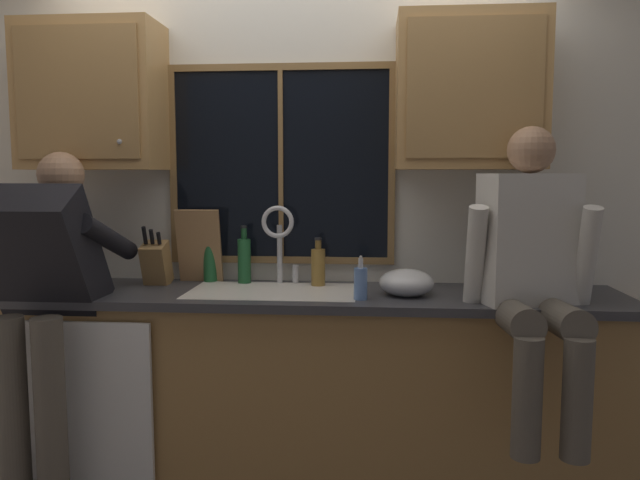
# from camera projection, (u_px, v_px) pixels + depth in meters

# --- Properties ---
(back_wall) EXTENTS (5.49, 0.12, 2.55)m
(back_wall) POSITION_uv_depth(u_px,v_px,m) (299.00, 213.00, 3.26)
(back_wall) COLOR silver
(back_wall) RESTS_ON floor
(window_glass) EXTENTS (1.10, 0.02, 0.95)m
(window_glass) POSITION_uv_depth(u_px,v_px,m) (281.00, 165.00, 3.18)
(window_glass) COLOR black
(window_frame_top) EXTENTS (1.17, 0.02, 0.04)m
(window_frame_top) POSITION_uv_depth(u_px,v_px,m) (280.00, 67.00, 3.12)
(window_frame_top) COLOR olive
(window_frame_bottom) EXTENTS (1.17, 0.02, 0.04)m
(window_frame_bottom) POSITION_uv_depth(u_px,v_px,m) (282.00, 260.00, 3.22)
(window_frame_bottom) COLOR olive
(window_frame_left) EXTENTS (0.03, 0.02, 0.95)m
(window_frame_left) POSITION_uv_depth(u_px,v_px,m) (173.00, 165.00, 3.22)
(window_frame_left) COLOR olive
(window_frame_right) EXTENTS (0.04, 0.02, 0.95)m
(window_frame_right) POSITION_uv_depth(u_px,v_px,m) (392.00, 165.00, 3.12)
(window_frame_right) COLOR olive
(window_mullion_center) EXTENTS (0.02, 0.02, 0.95)m
(window_mullion_center) POSITION_uv_depth(u_px,v_px,m) (281.00, 165.00, 3.17)
(window_mullion_center) COLOR olive
(lower_cabinet_run) EXTENTS (3.09, 0.58, 0.88)m
(lower_cabinet_run) POSITION_uv_depth(u_px,v_px,m) (291.00, 388.00, 3.01)
(lower_cabinet_run) COLOR #A07744
(lower_cabinet_run) RESTS_ON floor
(countertop) EXTENTS (3.15, 0.62, 0.04)m
(countertop) POSITION_uv_depth(u_px,v_px,m) (289.00, 296.00, 2.94)
(countertop) COLOR #38383D
(countertop) RESTS_ON lower_cabinet_run
(dishwasher_front) EXTENTS (0.60, 0.02, 0.74)m
(dishwasher_front) POSITION_uv_depth(u_px,v_px,m) (87.00, 403.00, 2.76)
(dishwasher_front) COLOR white
(upper_cabinet_left) EXTENTS (0.68, 0.36, 0.72)m
(upper_cabinet_left) POSITION_uv_depth(u_px,v_px,m) (92.00, 97.00, 3.06)
(upper_cabinet_left) COLOR #B2844C
(upper_cabinet_right) EXTENTS (0.68, 0.36, 0.72)m
(upper_cabinet_right) POSITION_uv_depth(u_px,v_px,m) (469.00, 93.00, 2.90)
(upper_cabinet_right) COLOR #B2844C
(sink) EXTENTS (0.80, 0.46, 0.21)m
(sink) POSITION_uv_depth(u_px,v_px,m) (273.00, 311.00, 2.96)
(sink) COLOR white
(sink) RESTS_ON lower_cabinet_run
(faucet) EXTENTS (0.18, 0.09, 0.40)m
(faucet) POSITION_uv_depth(u_px,v_px,m) (280.00, 235.00, 3.10)
(faucet) COLOR silver
(faucet) RESTS_ON countertop
(person_standing) EXTENTS (0.53, 0.68, 1.58)m
(person_standing) POSITION_uv_depth(u_px,v_px,m) (43.00, 291.00, 2.71)
(person_standing) COLOR #595147
(person_standing) RESTS_ON floor
(person_sitting_on_counter) EXTENTS (0.54, 0.65, 1.26)m
(person_sitting_on_counter) POSITION_uv_depth(u_px,v_px,m) (533.00, 264.00, 2.57)
(person_sitting_on_counter) COLOR #595147
(person_sitting_on_counter) RESTS_ON countertop
(knife_block) EXTENTS (0.12, 0.18, 0.32)m
(knife_block) POSITION_uv_depth(u_px,v_px,m) (156.00, 263.00, 3.11)
(knife_block) COLOR olive
(knife_block) RESTS_ON countertop
(cutting_board) EXTENTS (0.23, 0.10, 0.38)m
(cutting_board) POSITION_uv_depth(u_px,v_px,m) (199.00, 246.00, 3.18)
(cutting_board) COLOR #997047
(cutting_board) RESTS_ON countertop
(mixing_bowl) EXTENTS (0.25, 0.25, 0.13)m
(mixing_bowl) POSITION_uv_depth(u_px,v_px,m) (407.00, 283.00, 2.85)
(mixing_bowl) COLOR silver
(mixing_bowl) RESTS_ON countertop
(soap_dispenser) EXTENTS (0.06, 0.07, 0.20)m
(soap_dispenser) POSITION_uv_depth(u_px,v_px,m) (361.00, 283.00, 2.75)
(soap_dispenser) COLOR #668CCC
(soap_dispenser) RESTS_ON countertop
(bottle_green_glass) EXTENTS (0.07, 0.07, 0.30)m
(bottle_green_glass) POSITION_uv_depth(u_px,v_px,m) (244.00, 260.00, 3.16)
(bottle_green_glass) COLOR #1E592D
(bottle_green_glass) RESTS_ON countertop
(bottle_tall_clear) EXTENTS (0.07, 0.07, 0.25)m
(bottle_tall_clear) POSITION_uv_depth(u_px,v_px,m) (210.00, 262.00, 3.21)
(bottle_tall_clear) COLOR #1E592D
(bottle_tall_clear) RESTS_ON countertop
(bottle_amber_small) EXTENTS (0.07, 0.07, 0.24)m
(bottle_amber_small) POSITION_uv_depth(u_px,v_px,m) (318.00, 266.00, 3.09)
(bottle_amber_small) COLOR olive
(bottle_amber_small) RESTS_ON countertop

